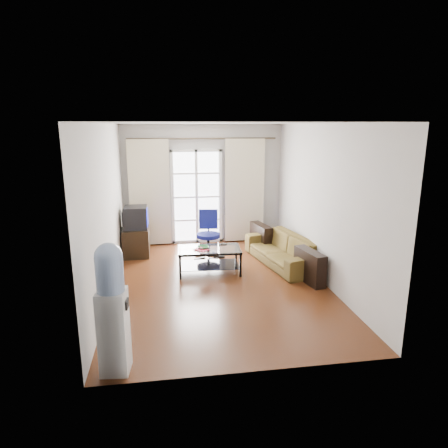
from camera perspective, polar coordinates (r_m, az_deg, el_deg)
The scene contains 20 objects.
floor at distance 7.01m, azimuth -0.72°, elevation -8.42°, with size 5.20×5.20×0.00m, color #512913.
ceiling at distance 6.48m, azimuth -0.79°, elevation 14.22°, with size 5.20×5.20×0.00m, color white.
wall_back at distance 9.16m, azimuth -3.05°, elevation 5.66°, with size 3.60×0.02×2.70m, color #B7B3AE.
wall_front at distance 4.14m, azimuth 4.32°, elevation -4.66°, with size 3.60×0.02×2.70m, color #B7B3AE.
wall_left at distance 6.62m, azimuth -16.39°, elevation 1.88°, with size 0.02×5.20×2.70m, color #B7B3AE.
wall_right at distance 7.09m, azimuth 13.82°, elevation 2.83°, with size 0.02×5.20×2.70m, color #B7B3AE.
french_door at distance 9.14m, azimuth -3.93°, elevation 3.87°, with size 1.16×0.06×2.15m.
curtain_rod at distance 8.97m, azimuth -3.07°, elevation 12.09°, with size 0.04×0.04×3.30m, color #4C3F2D.
curtain_left at distance 9.03m, azimuth -10.58°, elevation 4.35°, with size 0.90×0.07×2.35m, color beige.
curtain_right at distance 9.21m, azimuth 2.95°, elevation 4.76°, with size 0.90×0.07×2.35m, color beige.
radiator at distance 9.38m, azimuth 1.96°, elevation -0.49°, with size 0.64×0.12×0.64m, color #9A999C.
sofa at distance 7.94m, azimuth 8.35°, elevation -3.67°, with size 1.14×2.08×0.57m, color brown.
coffee_table at distance 7.41m, azimuth -2.12°, elevation -4.71°, with size 1.17×0.70×0.46m.
bowl at distance 7.33m, azimuth -2.97°, elevation -3.37°, with size 0.23×0.23×0.05m, color green.
book at distance 7.18m, azimuth -3.73°, elevation -3.87°, with size 0.30×0.30×0.02m, color maroon.
remote at distance 7.57m, azimuth -0.15°, elevation -2.93°, with size 0.15×0.04×0.02m, color black.
tv_stand at distance 8.63m, azimuth -12.42°, elevation -2.36°, with size 0.53×0.80×0.59m, color black.
crt_tv at distance 8.43m, azimuth -12.62°, elevation 0.92°, with size 0.51×0.50×0.46m.
task_chair at distance 8.21m, azimuth -2.24°, elevation -2.91°, with size 0.75×0.75×0.98m.
water_cooler at distance 4.53m, azimuth -15.70°, elevation -11.28°, with size 0.34×0.33×1.49m.
Camera 1 is at (-0.91, -6.42, 2.67)m, focal length 32.00 mm.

